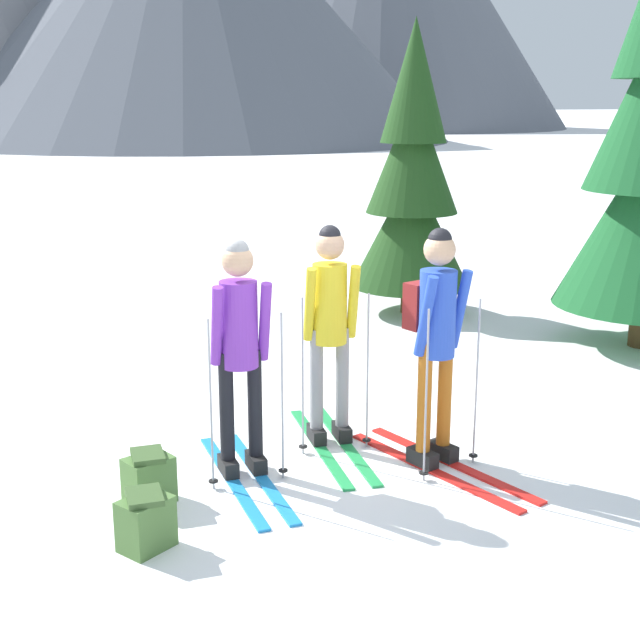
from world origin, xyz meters
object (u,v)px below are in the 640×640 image
object	(u,v)px
skier_in_purple	(239,344)
skier_in_blue	(436,333)
pine_tree_mid	(412,182)
backpack_on_snow_beside	(149,478)
skier_in_yellow	(329,321)
backpack_on_snow_front	(146,522)

from	to	relation	value
skier_in_purple	skier_in_blue	xyz separation A→B (m)	(1.46, -0.28, 0.03)
pine_tree_mid	backpack_on_snow_beside	size ratio (longest dim) A/B	9.72
skier_in_yellow	pine_tree_mid	world-z (taller)	pine_tree_mid
skier_in_purple	pine_tree_mid	xyz separation A→B (m)	(3.30, 4.39, 0.70)
skier_in_yellow	backpack_on_snow_front	size ratio (longest dim) A/B	4.57
backpack_on_snow_front	backpack_on_snow_beside	xyz separation A→B (m)	(0.10, 0.65, 0.00)
pine_tree_mid	backpack_on_snow_beside	world-z (taller)	pine_tree_mid
backpack_on_snow_front	pine_tree_mid	bearing A→B (deg)	52.17
skier_in_blue	backpack_on_snow_front	distance (m)	2.55
pine_tree_mid	skier_in_purple	bearing A→B (deg)	-126.95
skier_in_yellow	backpack_on_snow_front	distance (m)	2.30
pine_tree_mid	backpack_on_snow_front	xyz separation A→B (m)	(-4.14, -5.33, -1.55)
pine_tree_mid	backpack_on_snow_front	size ratio (longest dim) A/B	9.49
backpack_on_snow_front	backpack_on_snow_beside	world-z (taller)	same
backpack_on_snow_beside	backpack_on_snow_front	bearing A→B (deg)	-98.68
skier_in_yellow	backpack_on_snow_beside	size ratio (longest dim) A/B	4.68
skier_in_yellow	backpack_on_snow_front	world-z (taller)	skier_in_yellow
pine_tree_mid	backpack_on_snow_beside	distance (m)	6.37
skier_in_purple	skier_in_yellow	bearing A→B (deg)	25.48
skier_in_yellow	backpack_on_snow_front	bearing A→B (deg)	-141.37
backpack_on_snow_front	skier_in_blue	bearing A→B (deg)	16.04
skier_in_yellow	skier_in_blue	size ratio (longest dim) A/B	0.98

